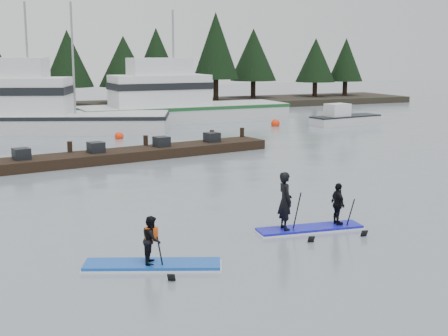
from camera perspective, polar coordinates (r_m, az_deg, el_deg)
name	(u,v)px	position (r m, az deg, el deg)	size (l,w,h in m)	color
ground	(311,244)	(17.42, 7.92, -6.90)	(160.00, 160.00, 0.00)	gray
far_shore	(62,108)	(57.03, -14.59, 5.32)	(70.00, 8.00, 0.60)	#2D281E
treeline	(62,112)	(57.06, -14.57, 5.02)	(60.00, 4.00, 8.00)	black
fishing_boat_large	(36,121)	(43.15, -16.83, 4.14)	(16.80, 10.11, 9.34)	silver
fishing_boat_medium	(178,112)	(47.58, -4.21, 5.09)	(15.97, 4.91, 9.25)	silver
skiff	(346,120)	(46.28, 11.05, 4.33)	(5.46, 1.64, 0.64)	silver
floating_dock	(135,154)	(31.06, -8.16, 1.29)	(14.58, 1.94, 0.49)	black
buoy_b	(119,139)	(38.40, -9.56, 2.65)	(0.54, 0.54, 0.54)	#FD320C
buoy_c	(275,126)	(44.59, 4.72, 3.85)	(0.63, 0.63, 0.63)	#FD320C
paddleboard_solo	(152,253)	(15.44, -6.59, -7.69)	(3.38, 2.02, 1.78)	#134BB6
paddleboard_duo	(308,209)	(18.49, 7.65, -3.77)	(3.24, 1.33, 2.27)	#1415BD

